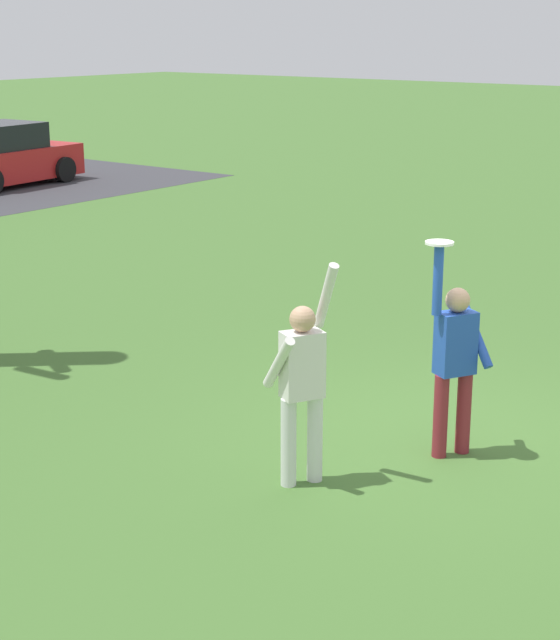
{
  "coord_description": "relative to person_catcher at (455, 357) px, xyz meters",
  "views": [
    {
      "loc": [
        -8.6,
        -4.52,
        3.98
      ],
      "look_at": [
        -0.96,
        1.25,
        1.24
      ],
      "focal_mm": 58.0,
      "sensor_mm": 36.0,
      "label": 1
    }
  ],
  "objects": [
    {
      "name": "ground_plane",
      "position": [
        0.26,
        0.29,
        -0.98
      ],
      "size": [
        120.0,
        120.0,
        0.0
      ],
      "primitive_type": "plane",
      "color": "#426B2D"
    },
    {
      "name": "parked_car_red",
      "position": [
        8.5,
        17.4,
        -0.25
      ],
      "size": [
        4.24,
        2.31,
        1.59
      ],
      "rotation": [
        0.0,
        0.0,
        0.08
      ],
      "color": "red",
      "rests_on": "ground_plane"
    },
    {
      "name": "person_defender",
      "position": [
        -1.38,
        0.77,
        -0.0
      ],
      "size": [
        0.65,
        0.61,
        2.04
      ],
      "rotation": [
        0.0,
        0.0,
        5.78
      ],
      "color": "silver",
      "rests_on": "ground_plane"
    },
    {
      "name": "frisbee_disc",
      "position": [
        -0.2,
        0.11,
        1.11
      ],
      "size": [
        0.26,
        0.26,
        0.02
      ],
      "primitive_type": "cylinder",
      "color": "white",
      "rests_on": "person_catcher"
    },
    {
      "name": "person_catcher",
      "position": [
        0.0,
        0.0,
        0.0
      ],
      "size": [
        0.58,
        0.52,
        2.08
      ],
      "rotation": [
        0.0,
        0.0,
        2.63
      ],
      "color": "maroon",
      "rests_on": "ground_plane"
    }
  ]
}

